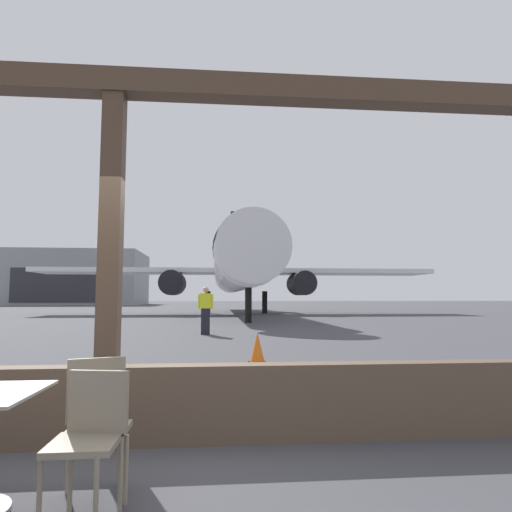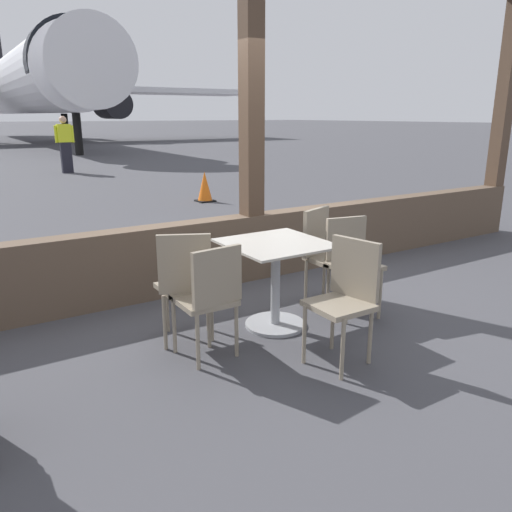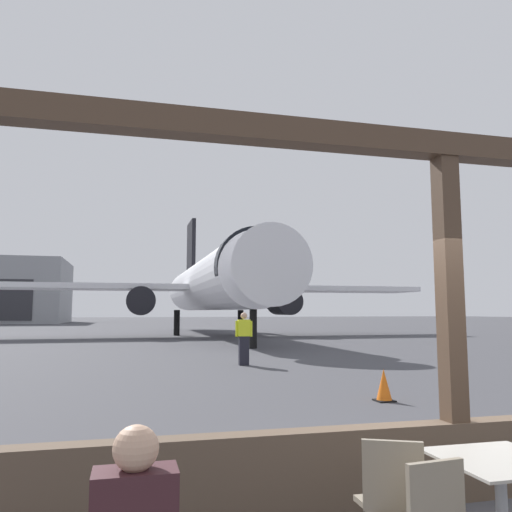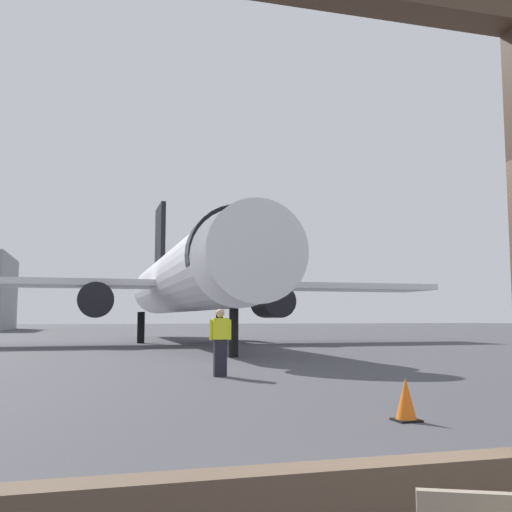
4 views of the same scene
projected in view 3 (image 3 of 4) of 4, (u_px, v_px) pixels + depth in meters
ground_plane at (165, 332)px, 43.38m from camera, size 220.00×220.00×0.00m
window_frame at (453, 368)px, 4.95m from camera, size 9.00×0.24×3.59m
dining_table at (502, 504)px, 3.51m from camera, size 0.81×0.81×0.75m
cafe_chair_window_left at (393, 495)px, 3.41m from camera, size 0.51×0.51×0.92m
airplane at (213, 284)px, 36.18m from camera, size 31.78×31.65×10.65m
ground_crew_worker at (244, 338)px, 16.76m from camera, size 0.56×0.22×1.74m
traffic_cone at (384, 386)px, 10.04m from camera, size 0.36×0.36×0.63m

